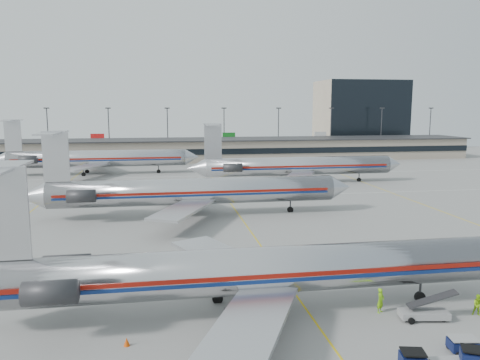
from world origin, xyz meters
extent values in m
plane|color=gray|center=(0.00, 0.00, 0.00)|extent=(260.00, 260.00, 0.00)
cube|color=silver|center=(0.00, 10.00, 0.01)|extent=(160.00, 0.15, 0.02)
cube|color=gray|center=(0.00, 98.00, 3.00)|extent=(160.00, 16.00, 6.00)
cube|color=black|center=(0.00, 89.90, 3.20)|extent=(160.00, 0.20, 1.60)
cube|color=#2D2D30|center=(0.00, 98.00, 6.10)|extent=(162.00, 17.00, 0.30)
cylinder|color=#38383D|center=(-45.00, 112.00, 7.50)|extent=(0.30, 0.30, 15.00)
cube|color=#2D2D30|center=(-45.00, 112.00, 15.10)|extent=(1.60, 0.40, 0.35)
cylinder|color=#38383D|center=(-27.00, 112.00, 7.50)|extent=(0.30, 0.30, 15.00)
cube|color=#2D2D30|center=(-27.00, 112.00, 15.10)|extent=(1.60, 0.40, 0.35)
cylinder|color=#38383D|center=(-9.00, 112.00, 7.50)|extent=(0.30, 0.30, 15.00)
cube|color=#2D2D30|center=(-9.00, 112.00, 15.10)|extent=(1.60, 0.40, 0.35)
cylinder|color=#38383D|center=(9.00, 112.00, 7.50)|extent=(0.30, 0.30, 15.00)
cube|color=#2D2D30|center=(9.00, 112.00, 15.10)|extent=(1.60, 0.40, 0.35)
cylinder|color=#38383D|center=(27.00, 112.00, 7.50)|extent=(0.30, 0.30, 15.00)
cube|color=#2D2D30|center=(27.00, 112.00, 15.10)|extent=(1.60, 0.40, 0.35)
cylinder|color=#38383D|center=(45.00, 112.00, 7.50)|extent=(0.30, 0.30, 15.00)
cube|color=#2D2D30|center=(45.00, 112.00, 15.10)|extent=(1.60, 0.40, 0.35)
cylinder|color=#38383D|center=(63.00, 112.00, 7.50)|extent=(0.30, 0.30, 15.00)
cube|color=#2D2D30|center=(63.00, 112.00, 15.10)|extent=(1.60, 0.40, 0.35)
cylinder|color=#38383D|center=(81.00, 112.00, 7.50)|extent=(0.30, 0.30, 15.00)
cube|color=#2D2D30|center=(81.00, 112.00, 15.10)|extent=(1.60, 0.40, 0.35)
cube|color=tan|center=(62.00, 128.00, 12.50)|extent=(30.00, 20.00, 25.00)
cylinder|color=silver|center=(-3.70, -5.65, 3.27)|extent=(37.34, 3.45, 3.45)
cube|color=maroon|center=(-3.70, -7.39, 3.41)|extent=(35.48, 0.05, 0.33)
cube|color=navy|center=(-3.70, -7.39, 3.03)|extent=(35.48, 0.05, 0.26)
cube|color=silver|center=(-5.57, 0.88, 2.33)|extent=(8.68, 12.66, 0.30)
cube|color=silver|center=(-5.57, -12.19, 2.33)|extent=(8.68, 12.66, 0.30)
cube|color=silver|center=(-20.97, -5.65, 8.17)|extent=(3.17, 0.23, 6.35)
cylinder|color=#2D2D30|center=(-17.71, -2.99, 3.55)|extent=(3.36, 1.59, 1.59)
cylinder|color=#2D2D30|center=(-17.71, -8.31, 3.55)|extent=(3.36, 1.59, 1.59)
cylinder|color=#2D2D30|center=(9.37, -5.65, 0.77)|extent=(0.19, 0.19, 1.54)
cylinder|color=#2D2D30|center=(-6.50, -7.89, 0.77)|extent=(0.19, 0.19, 1.54)
cylinder|color=#2D2D30|center=(-6.50, -3.41, 0.77)|extent=(0.19, 0.19, 1.54)
cylinder|color=black|center=(9.37, -5.65, 0.33)|extent=(0.84, 0.28, 0.84)
cylinder|color=silver|center=(-6.17, 27.04, 3.49)|extent=(39.83, 3.68, 3.68)
cone|color=silver|center=(15.34, 27.04, 3.49)|extent=(3.19, 3.68, 3.68)
cone|color=silver|center=(-27.88, 27.04, 3.49)|extent=(3.59, 3.68, 3.68)
cube|color=maroon|center=(-6.17, 25.19, 3.63)|extent=(37.84, 0.05, 0.35)
cube|color=navy|center=(-6.17, 25.19, 3.24)|extent=(37.84, 0.05, 0.28)
cube|color=silver|center=(-8.16, 34.01, 2.49)|extent=(9.26, 13.50, 0.32)
cube|color=silver|center=(-8.16, 20.07, 2.49)|extent=(9.26, 13.50, 0.32)
cube|color=silver|center=(-24.59, 27.04, 8.71)|extent=(3.39, 0.25, 6.77)
cube|color=silver|center=(-24.89, 27.04, 11.90)|extent=(2.39, 10.46, 0.18)
cylinder|color=#2D2D30|center=(-21.11, 29.88, 3.78)|extent=(3.59, 1.69, 1.69)
cylinder|color=#2D2D30|center=(-21.11, 24.20, 3.78)|extent=(3.59, 1.69, 1.69)
cylinder|color=#2D2D30|center=(7.77, 27.04, 0.82)|extent=(0.20, 0.20, 1.64)
cylinder|color=#2D2D30|center=(-9.16, 24.65, 0.82)|extent=(0.20, 0.20, 1.64)
cylinder|color=#2D2D30|center=(-9.16, 29.43, 0.82)|extent=(0.20, 0.20, 1.64)
cylinder|color=black|center=(7.77, 27.04, 0.35)|extent=(0.90, 0.30, 0.90)
cylinder|color=silver|center=(16.62, 52.76, 3.50)|extent=(37.96, 3.70, 3.70)
cone|color=silver|center=(37.20, 52.76, 3.50)|extent=(3.20, 3.70, 3.70)
cone|color=silver|center=(-4.16, 52.76, 3.50)|extent=(3.60, 3.70, 3.70)
cube|color=maroon|center=(16.62, 50.91, 3.65)|extent=(36.06, 0.05, 0.35)
cube|color=navy|center=(16.62, 50.91, 3.25)|extent=(36.06, 0.05, 0.28)
cube|color=silver|center=(14.62, 59.76, 2.50)|extent=(9.29, 13.54, 0.32)
cube|color=silver|center=(14.62, 45.77, 2.50)|extent=(9.29, 13.54, 0.32)
cube|color=silver|center=(-0.86, 52.76, 8.74)|extent=(3.40, 0.25, 6.79)
cube|color=silver|center=(-1.16, 52.76, 11.94)|extent=(2.40, 10.49, 0.18)
cylinder|color=#2D2D30|center=(2.64, 55.61, 3.80)|extent=(3.60, 1.70, 1.70)
cylinder|color=#2D2D30|center=(2.64, 49.92, 3.80)|extent=(3.60, 1.70, 1.70)
cylinder|color=#2D2D30|center=(29.61, 52.76, 0.82)|extent=(0.20, 0.20, 1.65)
cylinder|color=#2D2D30|center=(13.62, 50.37, 0.82)|extent=(0.20, 0.20, 1.65)
cylinder|color=#2D2D30|center=(13.62, 55.16, 0.82)|extent=(0.20, 0.20, 1.65)
cylinder|color=black|center=(29.61, 52.76, 0.35)|extent=(0.90, 0.30, 0.90)
cylinder|color=silver|center=(-25.19, 72.67, 3.64)|extent=(39.48, 3.84, 3.84)
cone|color=silver|center=(-3.79, 72.67, 3.64)|extent=(3.32, 3.84, 3.84)
cube|color=maroon|center=(-25.19, 70.74, 3.79)|extent=(37.50, 0.05, 0.36)
cube|color=navy|center=(-25.19, 70.74, 3.38)|extent=(37.50, 0.05, 0.29)
cube|color=silver|center=(-27.27, 79.94, 2.60)|extent=(9.66, 14.08, 0.33)
cube|color=silver|center=(-27.27, 65.40, 2.60)|extent=(9.66, 14.08, 0.33)
cube|color=silver|center=(-43.37, 72.67, 9.09)|extent=(3.53, 0.26, 7.06)
cube|color=silver|center=(-43.68, 72.67, 12.41)|extent=(2.49, 10.91, 0.19)
cylinder|color=#2D2D30|center=(-39.73, 75.63, 3.95)|extent=(3.74, 1.77, 1.77)
cylinder|color=#2D2D30|center=(-39.73, 69.71, 3.95)|extent=(3.74, 1.77, 1.77)
cylinder|color=#2D2D30|center=(-11.69, 72.67, 0.86)|extent=(0.21, 0.21, 1.71)
cylinder|color=#2D2D30|center=(-28.31, 70.18, 0.86)|extent=(0.21, 0.21, 1.71)
cylinder|color=#2D2D30|center=(-28.31, 75.16, 0.86)|extent=(0.21, 0.21, 1.71)
cylinder|color=black|center=(-11.69, 72.67, 0.36)|extent=(0.93, 0.31, 0.93)
cube|color=black|center=(2.84, -16.06, 1.91)|extent=(1.45, 1.29, 0.09)
cube|color=#0A123A|center=(6.35, -16.27, 1.23)|extent=(1.62, 1.53, 0.96)
cube|color=black|center=(6.35, -16.27, 1.87)|extent=(1.55, 1.45, 0.09)
cube|color=#0A123A|center=(7.78, -13.39, 0.48)|extent=(1.83, 1.39, 0.61)
cube|color=gray|center=(7.78, -13.39, 0.92)|extent=(1.83, 1.39, 0.05)
cylinder|color=black|center=(8.39, -12.90, 0.16)|extent=(0.32, 0.12, 0.32)
cylinder|color=black|center=(8.39, -13.87, 0.16)|extent=(0.32, 0.12, 0.32)
cylinder|color=black|center=(7.16, -12.90, 0.16)|extent=(0.32, 0.12, 0.32)
cylinder|color=black|center=(7.16, -13.87, 0.16)|extent=(0.32, 0.12, 0.32)
cube|color=gray|center=(7.85, -8.82, 0.43)|extent=(3.61, 1.78, 0.48)
cube|color=#2D2D30|center=(8.42, -8.82, 1.53)|extent=(3.59, 1.41, 1.23)
cylinder|color=black|center=(9.09, -8.29, 0.24)|extent=(0.48, 0.15, 0.48)
cylinder|color=black|center=(9.09, -9.34, 0.24)|extent=(0.48, 0.15, 0.48)
cylinder|color=black|center=(6.60, -8.29, 0.24)|extent=(0.48, 0.15, 0.48)
cylinder|color=black|center=(6.60, -9.34, 0.24)|extent=(0.48, 0.15, 0.48)
imported|color=#79C412|center=(5.30, -7.15, 0.94)|extent=(0.82, 0.76, 1.88)
imported|color=#91D313|center=(12.16, -8.80, 0.80)|extent=(0.97, 0.88, 1.60)
cone|color=#D74507|center=(-13.05, -9.18, 0.28)|extent=(0.49, 0.49, 0.55)
camera|label=1|loc=(-10.40, -38.07, 15.13)|focal=35.00mm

